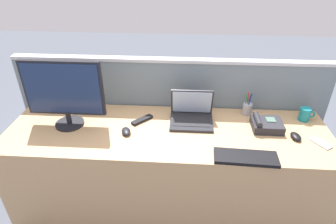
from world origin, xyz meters
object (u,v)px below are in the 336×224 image
Objects in this scene: computer_mouse_right_hand at (296,136)px; pen_cup at (247,109)px; laptop at (192,114)px; coffee_mug at (305,114)px; desk_phone at (266,124)px; tv_remote at (142,120)px; keyboard_main at (246,157)px; computer_mouse_left_hand at (126,131)px; desktop_monitor at (64,92)px; cell_phone_silver_slab at (321,143)px.

computer_mouse_right_hand is 0.40m from pen_cup.
coffee_mug is at bearing 3.99° from laptop.
desk_phone reaches higher than tv_remote.
keyboard_main is 0.78m from tv_remote.
computer_mouse_left_hand is at bearing 171.42° from computer_mouse_right_hand.
laptop reaches higher than tv_remote.
desktop_monitor reaches higher than pen_cup.
keyboard_main is 0.54m from cell_phone_silver_slab.
desktop_monitor is 5.41× the size of computer_mouse_right_hand.
desktop_monitor is 1.78× the size of laptop.
keyboard_main is at bearing -36.29° from computer_mouse_left_hand.
computer_mouse_right_hand is at bearing -46.82° from pen_cup.
pen_cup is at bearing 123.78° from computer_mouse_right_hand.
pen_cup reaches higher than coffee_mug.
desktop_monitor is 1.26m from keyboard_main.
computer_mouse_right_hand is at bearing -118.92° from coffee_mug.
pen_cup is 0.54m from cell_phone_silver_slab.
computer_mouse_right_hand is at bearing -31.34° from desk_phone.
coffee_mug is at bearing -9.20° from computer_mouse_left_hand.
keyboard_main is (1.19, -0.31, -0.25)m from desktop_monitor.
keyboard_main is at bearing -14.44° from desktop_monitor.
laptop reaches higher than pen_cup.
computer_mouse_right_hand is at bearing -2.73° from desktop_monitor.
tv_remote is at bearing -175.47° from coffee_mug.
desk_phone is 0.53× the size of keyboard_main.
desk_phone reaches higher than cell_phone_silver_slab.
desktop_monitor reaches higher than coffee_mug.
desktop_monitor is at bearing -172.97° from laptop.
computer_mouse_right_hand and computer_mouse_left_hand have the same top height.
desk_phone is 1.76× the size of coffee_mug.
computer_mouse_right_hand is at bearing 36.69° from tv_remote.
pen_cup is 0.41m from coffee_mug.
cell_phone_silver_slab is at bearing -28.01° from computer_mouse_right_hand.
tv_remote is at bearing 153.60° from keyboard_main.
desk_phone reaches higher than computer_mouse_left_hand.
laptop reaches higher than computer_mouse_left_hand.
desktop_monitor is at bearing -170.39° from pen_cup.
pen_cup is 1.07× the size of tv_remote.
tv_remote is (0.09, 0.16, -0.01)m from computer_mouse_left_hand.
keyboard_main is 0.53m from pen_cup.
tv_remote is (-1.05, 0.15, -0.01)m from computer_mouse_right_hand.
cell_phone_silver_slab is at bearing -22.05° from computer_mouse_left_hand.
desk_phone is at bearing -156.49° from coffee_mug.
computer_mouse_left_hand is at bearing -156.07° from laptop.
coffee_mug is (0.13, 0.24, 0.03)m from computer_mouse_right_hand.
cell_phone_silver_slab is 1.14× the size of coffee_mug.
tv_remote is at bearing 41.06° from computer_mouse_left_hand.
desktop_monitor is 2.66× the size of desk_phone.
desk_phone is 0.21m from pen_cup.
desk_phone is (0.52, -0.08, -0.02)m from laptop.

